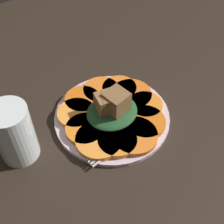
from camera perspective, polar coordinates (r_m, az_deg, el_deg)
name	(u,v)px	position (r cm, az deg, el deg)	size (l,w,h in cm)	color
table_slab	(112,121)	(70.05, 0.00, -1.65)	(120.00, 120.00, 2.00)	black
plate	(112,117)	(68.88, 0.00, -0.86)	(25.36, 25.36, 1.05)	silver
carrot_slice_0	(131,95)	(71.95, 3.52, 3.17)	(9.51, 9.51, 1.07)	orange
carrot_slice_1	(119,89)	(73.23, 1.35, 4.30)	(8.03, 8.03, 1.07)	orange
carrot_slice_2	(101,90)	(72.84, -2.01, 3.97)	(8.36, 8.36, 1.07)	orange
carrot_slice_3	(82,100)	(71.09, -5.44, 2.27)	(8.02, 8.02, 1.07)	orange
carrot_slice_4	(76,113)	(68.49, -6.53, -0.23)	(8.42, 8.42, 1.07)	#F99439
carrot_slice_5	(84,128)	(65.74, -5.13, -2.94)	(8.24, 8.24, 1.07)	orange
carrot_slice_6	(99,140)	(63.73, -2.38, -5.09)	(9.78, 9.78, 1.07)	orange
carrot_slice_7	(117,141)	(63.55, 0.97, -5.27)	(8.14, 8.14, 1.07)	orange
carrot_slice_8	(135,135)	(64.55, 4.28, -4.22)	(9.70, 9.70, 1.07)	orange
carrot_slice_9	(145,122)	(66.83, 6.02, -1.85)	(8.94, 8.94, 1.07)	orange
carrot_slice_10	(145,105)	(70.03, 6.09, 1.27)	(7.72, 7.72, 1.07)	orange
center_pile	(112,107)	(66.46, -0.02, 0.85)	(11.45, 10.30, 6.68)	#1E4723
fork	(124,137)	(64.59, 2.30, -4.53)	(20.05, 3.44, 0.40)	silver
water_glass	(14,133)	(61.52, -17.47, -3.75)	(7.61, 7.61, 12.79)	silver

